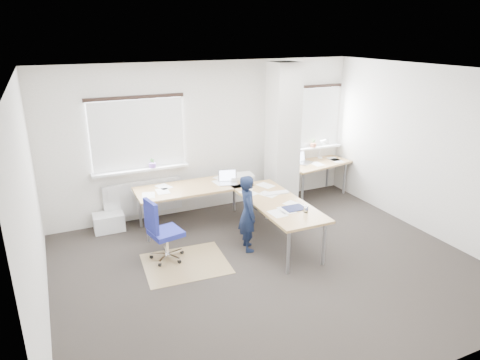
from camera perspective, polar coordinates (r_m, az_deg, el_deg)
name	(u,v)px	position (r m, az deg, el deg)	size (l,w,h in m)	color
ground	(270,267)	(6.46, 3.96, -11.43)	(6.00, 6.00, 0.00)	black
room_shell	(268,144)	(6.24, 3.81, 4.87)	(6.04, 5.04, 2.82)	beige
floor_mat	(186,263)	(6.57, -7.25, -10.99)	(1.22, 1.03, 0.01)	olive
white_crate	(109,222)	(7.80, -17.09, -5.39)	(0.51, 0.35, 0.30)	white
desk_main	(236,195)	(7.17, -0.54, -2.01)	(2.40, 2.62, 0.96)	#9D7E44
desk_side	(316,164)	(8.98, 10.16, 2.05)	(1.50, 0.93, 1.22)	#9D7E44
task_chair	(164,243)	(6.59, -10.05, -8.28)	(0.55, 0.54, 1.00)	navy
person	(248,213)	(6.67, 1.07, -4.43)	(0.45, 0.29, 1.23)	black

